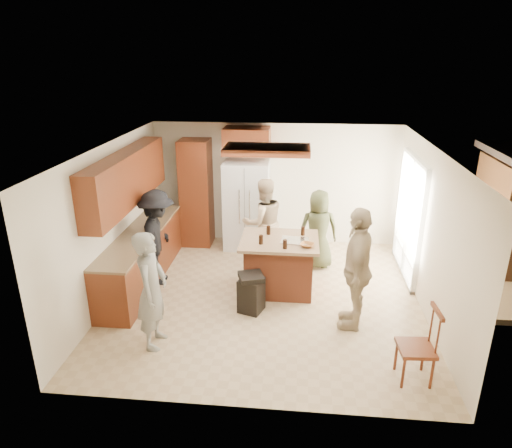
# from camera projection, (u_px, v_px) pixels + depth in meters

# --- Properties ---
(room_shell) EXTENTS (8.00, 5.20, 5.00)m
(room_shell) POSITION_uv_depth(u_px,v_px,m) (509.00, 223.00, 8.38)
(room_shell) COLOR tan
(room_shell) RESTS_ON ground
(person_front_left) EXTENTS (0.45, 0.61, 1.67)m
(person_front_left) POSITION_uv_depth(u_px,v_px,m) (152.00, 290.00, 6.09)
(person_front_left) COLOR gray
(person_front_left) RESTS_ON ground
(person_behind_left) EXTENTS (0.96, 0.80, 1.68)m
(person_behind_left) POSITION_uv_depth(u_px,v_px,m) (263.00, 222.00, 8.50)
(person_behind_left) COLOR tan
(person_behind_left) RESTS_ON ground
(person_behind_right) EXTENTS (0.78, 0.56, 1.50)m
(person_behind_right) POSITION_uv_depth(u_px,v_px,m) (318.00, 230.00, 8.41)
(person_behind_right) COLOR #363B22
(person_behind_right) RESTS_ON ground
(person_side_right) EXTENTS (0.72, 1.16, 1.85)m
(person_side_right) POSITION_uv_depth(u_px,v_px,m) (357.00, 268.00, 6.51)
(person_side_right) COLOR tan
(person_side_right) RESTS_ON ground
(person_counter) EXTENTS (0.60, 1.13, 1.68)m
(person_counter) POSITION_uv_depth(u_px,v_px,m) (158.00, 238.00, 7.81)
(person_counter) COLOR black
(person_counter) RESTS_ON ground
(left_cabinetry) EXTENTS (0.64, 3.00, 2.30)m
(left_cabinetry) POSITION_uv_depth(u_px,v_px,m) (137.00, 231.00, 7.80)
(left_cabinetry) COLOR maroon
(left_cabinetry) RESTS_ON ground
(back_wall_units) EXTENTS (1.80, 0.60, 2.45)m
(back_wall_units) POSITION_uv_depth(u_px,v_px,m) (209.00, 180.00, 9.24)
(back_wall_units) COLOR maroon
(back_wall_units) RESTS_ON ground
(refrigerator) EXTENTS (0.90, 0.76, 1.80)m
(refrigerator) POSITION_uv_depth(u_px,v_px,m) (247.00, 205.00, 9.26)
(refrigerator) COLOR white
(refrigerator) RESTS_ON ground
(kitchen_island) EXTENTS (1.28, 1.03, 0.93)m
(kitchen_island) POSITION_uv_depth(u_px,v_px,m) (279.00, 264.00, 7.66)
(kitchen_island) COLOR #9A4327
(kitchen_island) RESTS_ON ground
(island_items) EXTENTS (0.91, 0.66, 0.15)m
(island_items) POSITION_uv_depth(u_px,v_px,m) (293.00, 240.00, 7.37)
(island_items) COLOR silver
(island_items) RESTS_ON kitchen_island
(trash_bin) EXTENTS (0.45, 0.45, 0.63)m
(trash_bin) POSITION_uv_depth(u_px,v_px,m) (251.00, 292.00, 7.08)
(trash_bin) COLOR black
(trash_bin) RESTS_ON ground
(spindle_chair) EXTENTS (0.45, 0.45, 0.99)m
(spindle_chair) POSITION_uv_depth(u_px,v_px,m) (418.00, 348.00, 5.53)
(spindle_chair) COLOR maroon
(spindle_chair) RESTS_ON ground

